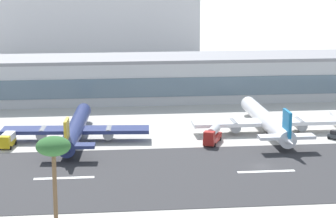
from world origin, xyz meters
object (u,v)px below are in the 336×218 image
(terminal_building, at_px, (155,78))
(distant_hotel_block, at_px, (91,21))
(airliner_gold_tail_gate_1, at_px, (75,130))
(service_fuel_truck_2, at_px, (212,135))
(airliner_blue_tail_gate_2, at_px, (268,122))
(service_baggage_tug_0, at_px, (335,135))
(service_box_truck_1, at_px, (8,140))
(palm_tree_0, at_px, (53,149))

(terminal_building, relative_size, distant_hotel_block, 1.59)
(airliner_gold_tail_gate_1, xyz_separation_m, service_fuel_truck_2, (32.40, -5.10, -0.92))
(terminal_building, distance_m, airliner_blue_tail_gate_2, 52.24)
(service_baggage_tug_0, bearing_deg, terminal_building, 172.60)
(airliner_blue_tail_gate_2, bearing_deg, service_baggage_tug_0, -116.10)
(service_box_truck_1, bearing_deg, terminal_building, 152.33)
(terminal_building, xyz_separation_m, service_baggage_tug_0, (39.22, -53.28, -5.76))
(airliner_blue_tail_gate_2, xyz_separation_m, palm_tree_0, (-49.30, -57.31, 10.39))
(service_box_truck_1, bearing_deg, service_baggage_tug_0, 98.23)
(distant_hotel_block, bearing_deg, service_fuel_truck_2, -79.26)
(distant_hotel_block, height_order, palm_tree_0, distant_hotel_block)
(terminal_building, bearing_deg, airliner_gold_tail_gate_1, -115.60)
(service_box_truck_1, distance_m, palm_tree_0, 54.23)
(service_box_truck_1, relative_size, palm_tree_0, 0.41)
(service_baggage_tug_0, distance_m, service_fuel_truck_2, 30.21)
(palm_tree_0, bearing_deg, airliner_blue_tail_gate_2, 49.29)
(distant_hotel_block, bearing_deg, terminal_building, -78.60)
(distant_hotel_block, relative_size, palm_tree_0, 6.12)
(service_baggage_tug_0, height_order, palm_tree_0, palm_tree_0)
(distant_hotel_block, bearing_deg, palm_tree_0, -91.30)
(terminal_building, height_order, airliner_gold_tail_gate_1, terminal_building)
(distant_hotel_block, distance_m, airliner_blue_tail_gate_2, 153.97)
(airliner_blue_tail_gate_2, height_order, service_fuel_truck_2, airliner_blue_tail_gate_2)
(terminal_building, xyz_separation_m, distant_hotel_block, (-20.30, 100.69, 9.46))
(airliner_gold_tail_gate_1, bearing_deg, service_baggage_tug_0, -89.58)
(distant_hotel_block, xyz_separation_m, airliner_gold_tail_gate_1, (-3.07, -149.47, -13.32))
(airliner_blue_tail_gate_2, height_order, palm_tree_0, palm_tree_0)
(terminal_building, relative_size, airliner_gold_tail_gate_1, 3.40)
(service_box_truck_1, bearing_deg, airliner_gold_tail_gate_1, 111.67)
(palm_tree_0, bearing_deg, service_box_truck_1, 105.26)
(airliner_gold_tail_gate_1, bearing_deg, service_box_truck_1, 107.22)
(service_baggage_tug_0, bearing_deg, palm_tree_0, -95.78)
(distant_hotel_block, height_order, service_box_truck_1, distant_hotel_block)
(airliner_gold_tail_gate_1, height_order, service_fuel_truck_2, airliner_gold_tail_gate_1)
(terminal_building, distance_m, service_baggage_tug_0, 66.41)
(terminal_building, distance_m, distant_hotel_block, 103.15)
(airliner_gold_tail_gate_1, relative_size, airliner_blue_tail_gate_2, 0.96)
(palm_tree_0, bearing_deg, airliner_gold_tail_gate_1, 88.35)
(airliner_blue_tail_gate_2, height_order, service_baggage_tug_0, airliner_blue_tail_gate_2)
(airliner_gold_tail_gate_1, bearing_deg, palm_tree_0, -177.12)
(airliner_gold_tail_gate_1, distance_m, palm_tree_0, 55.61)
(terminal_building, height_order, service_fuel_truck_2, terminal_building)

